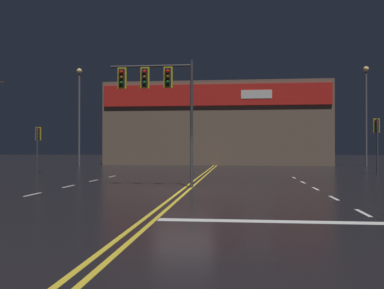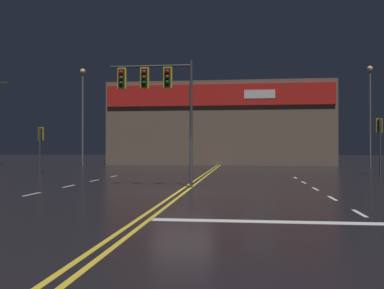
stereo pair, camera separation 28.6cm
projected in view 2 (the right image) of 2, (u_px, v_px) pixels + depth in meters
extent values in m
plane|color=black|center=(182.00, 191.00, 17.91)|extent=(200.00, 200.00, 0.00)
cube|color=gold|center=(179.00, 191.00, 17.92)|extent=(0.12, 60.00, 0.01)
cube|color=gold|center=(186.00, 191.00, 17.89)|extent=(0.12, 60.00, 0.01)
cube|color=silver|center=(32.00, 194.00, 16.79)|extent=(0.12, 1.40, 0.01)
cube|color=silver|center=(69.00, 186.00, 20.36)|extent=(0.12, 1.40, 0.01)
cube|color=silver|center=(95.00, 180.00, 23.94)|extent=(0.12, 1.40, 0.01)
cube|color=silver|center=(114.00, 176.00, 27.51)|extent=(0.12, 1.40, 0.01)
cube|color=silver|center=(359.00, 213.00, 11.88)|extent=(0.12, 1.40, 0.01)
cube|color=silver|center=(332.00, 198.00, 15.45)|extent=(0.12, 1.40, 0.01)
cube|color=silver|center=(315.00, 189.00, 19.03)|extent=(0.12, 1.40, 0.01)
cube|color=silver|center=(304.00, 182.00, 22.60)|extent=(0.12, 1.40, 0.01)
cube|color=silver|center=(295.00, 178.00, 26.18)|extent=(0.12, 1.40, 0.01)
cube|color=silver|center=(379.00, 224.00, 10.20)|extent=(11.00, 0.40, 0.01)
cylinder|color=#38383D|center=(191.00, 124.00, 19.75)|extent=(0.14, 0.14, 5.91)
cylinder|color=#38383D|center=(150.00, 66.00, 20.00)|extent=(3.84, 0.10, 0.10)
cube|color=black|center=(168.00, 77.00, 19.90)|extent=(0.28, 0.24, 0.84)
cube|color=gold|center=(168.00, 77.00, 19.90)|extent=(0.42, 0.08, 0.99)
sphere|color=red|center=(167.00, 71.00, 19.74)|extent=(0.17, 0.17, 0.17)
sphere|color=#543707|center=(167.00, 77.00, 19.74)|extent=(0.17, 0.17, 0.17)
sphere|color=#084513|center=(167.00, 82.00, 19.74)|extent=(0.17, 0.17, 0.17)
cube|color=black|center=(145.00, 78.00, 20.03)|extent=(0.28, 0.24, 0.84)
cube|color=gold|center=(145.00, 78.00, 20.03)|extent=(0.42, 0.08, 0.99)
sphere|color=red|center=(144.00, 72.00, 19.87)|extent=(0.17, 0.17, 0.17)
sphere|color=#543707|center=(144.00, 77.00, 19.87)|extent=(0.17, 0.17, 0.17)
sphere|color=#084513|center=(144.00, 83.00, 19.87)|extent=(0.17, 0.17, 0.17)
cube|color=black|center=(122.00, 78.00, 20.15)|extent=(0.28, 0.24, 0.84)
cube|color=gold|center=(122.00, 78.00, 20.15)|extent=(0.42, 0.08, 0.99)
sphere|color=red|center=(121.00, 72.00, 20.00)|extent=(0.17, 0.17, 0.17)
sphere|color=#543707|center=(121.00, 78.00, 20.00)|extent=(0.17, 0.17, 0.17)
sphere|color=#084513|center=(121.00, 83.00, 19.99)|extent=(0.17, 0.17, 0.17)
cylinder|color=#38383D|center=(40.00, 150.00, 31.87)|extent=(0.13, 0.13, 3.37)
cube|color=black|center=(41.00, 134.00, 32.06)|extent=(0.28, 0.24, 0.84)
cube|color=gold|center=(41.00, 134.00, 32.06)|extent=(0.42, 0.08, 0.99)
sphere|color=red|center=(40.00, 130.00, 31.91)|extent=(0.17, 0.17, 0.17)
sphere|color=#543707|center=(40.00, 134.00, 31.90)|extent=(0.17, 0.17, 0.17)
sphere|color=#084513|center=(40.00, 137.00, 31.90)|extent=(0.17, 0.17, 0.17)
cylinder|color=#38383D|center=(380.00, 146.00, 29.44)|extent=(0.13, 0.13, 3.87)
cube|color=black|center=(379.00, 125.00, 29.63)|extent=(0.28, 0.24, 0.84)
cube|color=gold|center=(379.00, 125.00, 29.63)|extent=(0.42, 0.08, 0.99)
sphere|color=red|center=(380.00, 122.00, 29.48)|extent=(0.17, 0.17, 0.17)
sphere|color=#543707|center=(380.00, 125.00, 29.48)|extent=(0.17, 0.17, 0.17)
sphere|color=#084513|center=(380.00, 129.00, 29.47)|extent=(0.17, 0.17, 0.17)
cylinder|color=#59595E|center=(83.00, 119.00, 44.46)|extent=(0.20, 0.20, 9.67)
sphere|color=#F9D17A|center=(83.00, 71.00, 44.50)|extent=(0.56, 0.56, 0.56)
cylinder|color=#59595E|center=(370.00, 118.00, 43.41)|extent=(0.20, 0.20, 9.76)
sphere|color=#F9D17A|center=(370.00, 69.00, 43.46)|extent=(0.56, 0.56, 0.56)
cube|color=brown|center=(221.00, 125.00, 50.13)|extent=(24.59, 10.00, 9.05)
cube|color=red|center=(218.00, 95.00, 45.09)|extent=(24.10, 0.20, 2.26)
cube|color=white|center=(260.00, 94.00, 44.54)|extent=(3.20, 0.16, 0.90)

